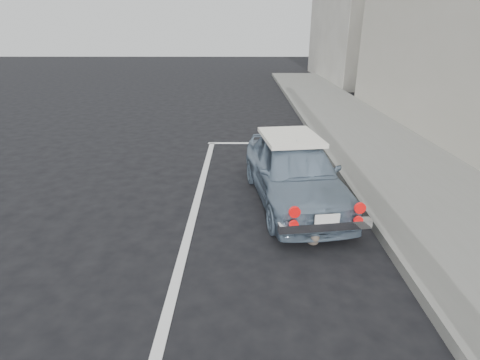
# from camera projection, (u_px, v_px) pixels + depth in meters

# --- Properties ---
(ground) EXTENTS (80.00, 80.00, 0.00)m
(ground) POSITION_uv_depth(u_px,v_px,m) (254.00, 328.00, 3.72)
(ground) COLOR black
(ground) RESTS_ON ground
(sidewalk) EXTENTS (2.80, 40.00, 0.15)m
(sidewalk) POSITION_uv_depth(u_px,v_px,m) (466.00, 225.00, 5.53)
(sidewalk) COLOR slate
(sidewalk) RESTS_ON ground
(building_far) EXTENTS (3.50, 10.00, 8.00)m
(building_far) POSITION_uv_depth(u_px,v_px,m) (359.00, 5.00, 20.74)
(building_far) COLOR #B7B1A6
(building_far) RESTS_ON ground
(pline_front) EXTENTS (3.00, 0.12, 0.01)m
(pline_front) POSITION_uv_depth(u_px,v_px,m) (266.00, 143.00, 9.74)
(pline_front) COLOR silver
(pline_front) RESTS_ON ground
(pline_side) EXTENTS (0.12, 7.00, 0.01)m
(pline_side) POSITION_uv_depth(u_px,v_px,m) (197.00, 200.00, 6.50)
(pline_side) COLOR silver
(pline_side) RESTS_ON ground
(retro_coupe) EXTENTS (1.75, 3.42, 1.11)m
(retro_coupe) POSITION_uv_depth(u_px,v_px,m) (294.00, 170.00, 6.26)
(retro_coupe) COLOR slate
(retro_coupe) RESTS_ON ground
(cat) EXTENTS (0.23, 0.46, 0.24)m
(cat) POSITION_uv_depth(u_px,v_px,m) (312.00, 237.00, 5.14)
(cat) COLOR #6C6052
(cat) RESTS_ON ground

